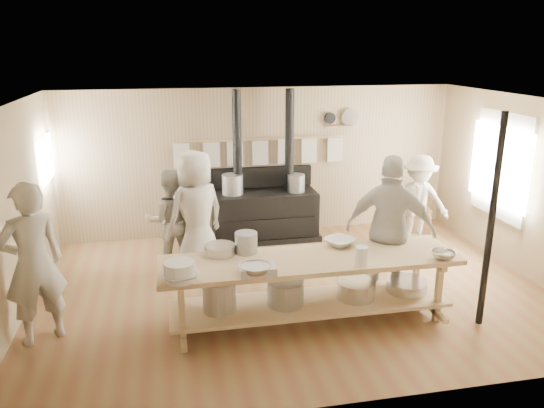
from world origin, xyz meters
name	(u,v)px	position (x,y,z in m)	size (l,w,h in m)	color
ground	(292,290)	(0.00, 0.00, 0.00)	(7.00, 7.00, 0.00)	brown
room_shell	(293,177)	(0.00, 0.00, 1.62)	(7.00, 7.00, 7.00)	tan
window_right	(502,165)	(3.47, 0.60, 1.50)	(0.09, 1.50, 1.65)	beige
left_opening	(46,159)	(-3.45, 2.00, 1.60)	(0.00, 0.90, 0.90)	white
stove	(264,210)	(-0.01, 2.12, 0.52)	(1.90, 0.75, 2.60)	black
towel_rail	(261,149)	(0.00, 2.40, 1.56)	(3.00, 0.04, 0.47)	tan
back_wall_shelf	(342,120)	(1.46, 2.43, 2.00)	(0.63, 0.14, 0.32)	tan
prep_table	(309,283)	(-0.01, -0.90, 0.52)	(3.60, 0.90, 0.85)	tan
support_post	(491,223)	(2.05, -1.35, 1.30)	(0.08, 0.08, 2.60)	black
cook_far_left	(33,264)	(-3.15, -0.69, 0.95)	(0.69, 0.45, 1.90)	beige
cook_left	(171,220)	(-1.62, 1.08, 0.78)	(0.76, 0.59, 1.55)	beige
cook_center	(196,214)	(-1.25, 0.81, 0.94)	(0.92, 0.60, 1.88)	beige
cook_right	(390,230)	(1.19, -0.50, 0.99)	(1.15, 0.48, 1.97)	beige
cook_by_window	(418,202)	(2.43, 1.21, 0.79)	(1.02, 0.59, 1.58)	beige
chair	(418,217)	(2.85, 1.97, 0.25)	(0.50, 0.50, 0.86)	brown
bowl_white_a	(180,276)	(-1.55, -1.23, 0.90)	(0.40, 0.40, 0.10)	white
bowl_steel_a	(255,269)	(-0.72, -1.23, 0.90)	(0.35, 0.35, 0.11)	silver
bowl_white_b	(340,242)	(0.48, -0.57, 0.89)	(0.36, 0.36, 0.09)	white
bowl_steel_b	(443,255)	(1.55, -1.23, 0.89)	(0.29, 0.29, 0.09)	silver
roasting_pan	(257,269)	(-0.70, -1.21, 0.89)	(0.40, 0.27, 0.09)	#B2B2B7
mixing_bowl_large	(220,250)	(-1.05, -0.57, 0.91)	(0.38, 0.38, 0.12)	silver
bucket_galv	(246,242)	(-0.73, -0.57, 0.98)	(0.28, 0.28, 0.25)	gray
deep_bowl_enamel	(180,271)	(-1.55, -1.23, 0.96)	(0.34, 0.34, 0.21)	white
pitcher	(361,256)	(0.51, -1.23, 0.96)	(0.15, 0.15, 0.23)	white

